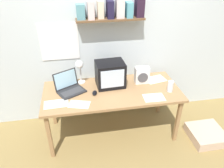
# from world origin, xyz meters

# --- Properties ---
(ground_plane) EXTENTS (12.00, 12.00, 0.00)m
(ground_plane) POSITION_xyz_m (0.00, 0.00, 0.00)
(ground_plane) COLOR olive
(back_wall) EXTENTS (5.60, 0.24, 2.60)m
(back_wall) POSITION_xyz_m (-0.00, 0.51, 1.31)
(back_wall) COLOR silver
(back_wall) RESTS_ON ground_plane
(corner_desk) EXTENTS (1.78, 0.77, 0.70)m
(corner_desk) POSITION_xyz_m (0.00, 0.00, 0.65)
(corner_desk) COLOR #A0774C
(corner_desk) RESTS_ON ground_plane
(crt_monitor) EXTENTS (0.38, 0.32, 0.34)m
(crt_monitor) POSITION_xyz_m (-0.00, 0.14, 0.87)
(crt_monitor) COLOR black
(crt_monitor) RESTS_ON corner_desk
(laptop) EXTENTS (0.42, 0.40, 0.25)m
(laptop) POSITION_xyz_m (-0.55, 0.10, 0.77)
(laptop) COLOR #232326
(laptop) RESTS_ON corner_desk
(desk_lamp) EXTENTS (0.11, 0.17, 0.36)m
(desk_lamp) POSITION_xyz_m (-0.39, 0.23, 0.97)
(desk_lamp) COLOR white
(desk_lamp) RESTS_ON corner_desk
(juice_glass) EXTENTS (0.07, 0.07, 0.15)m
(juice_glass) POSITION_xyz_m (0.74, -0.14, 0.77)
(juice_glass) COLOR white
(juice_glass) RESTS_ON corner_desk
(space_heater) EXTENTS (0.19, 0.12, 0.23)m
(space_heater) POSITION_xyz_m (0.44, 0.14, 0.82)
(space_heater) COLOR white
(space_heater) RESTS_ON corner_desk
(computer_mouse) EXTENTS (0.08, 0.12, 0.03)m
(computer_mouse) POSITION_xyz_m (-0.23, -0.04, 0.72)
(computer_mouse) COLOR black
(computer_mouse) RESTS_ON corner_desk
(printed_handout) EXTENTS (0.26, 0.18, 0.00)m
(printed_handout) POSITION_xyz_m (0.48, -0.25, 0.71)
(printed_handout) COLOR white
(printed_handout) RESTS_ON corner_desk
(loose_paper_near_monitor) EXTENTS (0.28, 0.22, 0.00)m
(loose_paper_near_monitor) POSITION_xyz_m (-0.44, -0.23, 0.71)
(loose_paper_near_monitor) COLOR white
(loose_paper_near_monitor) RESTS_ON corner_desk
(loose_paper_near_laptop) EXTENTS (0.31, 0.24, 0.00)m
(loose_paper_near_laptop) POSITION_xyz_m (0.66, 0.18, 0.71)
(loose_paper_near_laptop) COLOR white
(loose_paper_near_laptop) RESTS_ON corner_desk
(open_notebook) EXTENTS (0.29, 0.18, 0.00)m
(open_notebook) POSITION_xyz_m (-0.71, -0.17, 0.71)
(open_notebook) COLOR white
(open_notebook) RESTS_ON corner_desk
(floor_cushion) EXTENTS (0.46, 0.46, 0.13)m
(floor_cushion) POSITION_xyz_m (1.28, -0.37, 0.07)
(floor_cushion) COLOR #CEAE93
(floor_cushion) RESTS_ON ground_plane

